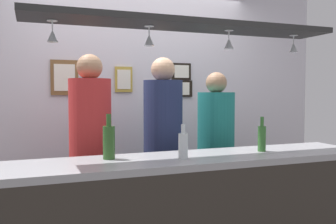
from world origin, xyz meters
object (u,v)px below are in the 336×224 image
object	(u,v)px
person_right_teal_shirt	(216,143)
bottle_soda_clear	(183,145)
bottle_beer_green_import	(262,138)
picture_frame_crest	(124,79)
person_left_red_shirt	(90,140)
picture_frame_lower_pair	(179,89)
picture_frame_upper_small	(181,72)
bottle_champagne_green	(109,141)
person_middle_navy_shirt	(163,138)
picture_frame_caricature	(64,78)

from	to	relation	value
person_right_teal_shirt	bottle_soda_clear	bearing A→B (deg)	-130.33
bottle_beer_green_import	picture_frame_crest	world-z (taller)	picture_frame_crest
person_left_red_shirt	bottle_beer_green_import	size ratio (longest dim) A/B	6.80
person_right_teal_shirt	picture_frame_lower_pair	world-z (taller)	person_right_teal_shirt
picture_frame_upper_small	person_left_red_shirt	bearing A→B (deg)	-147.28
bottle_champagne_green	picture_frame_crest	distance (m)	1.44
person_right_teal_shirt	bottle_champagne_green	xyz separation A→B (m)	(-1.11, -0.60, 0.15)
picture_frame_crest	person_middle_navy_shirt	bearing A→B (deg)	-75.88
person_left_red_shirt	bottle_beer_green_import	xyz separation A→B (m)	(1.17, -0.69, 0.05)
person_right_teal_shirt	picture_frame_crest	distance (m)	1.16
picture_frame_crest	picture_frame_lower_pair	xyz separation A→B (m)	(0.62, 0.00, -0.09)
bottle_beer_green_import	bottle_soda_clear	bearing A→B (deg)	-173.36
bottle_champagne_green	person_right_teal_shirt	bearing A→B (deg)	28.35
picture_frame_lower_pair	person_right_teal_shirt	bearing A→B (deg)	-83.73
bottle_champagne_green	picture_frame_caricature	world-z (taller)	picture_frame_caricature
bottle_soda_clear	person_right_teal_shirt	bearing A→B (deg)	49.67
person_left_red_shirt	bottle_champagne_green	bearing A→B (deg)	-87.10
picture_frame_crest	picture_frame_upper_small	bearing A→B (deg)	0.00
bottle_beer_green_import	person_middle_navy_shirt	bearing A→B (deg)	127.98
bottle_soda_clear	picture_frame_caricature	bearing A→B (deg)	113.22
person_right_teal_shirt	bottle_beer_green_import	world-z (taller)	person_right_teal_shirt
bottle_beer_green_import	bottle_champagne_green	xyz separation A→B (m)	(-1.13, 0.09, 0.01)
bottle_champagne_green	bottle_beer_green_import	bearing A→B (deg)	-4.42
picture_frame_caricature	picture_frame_lower_pair	xyz separation A→B (m)	(1.20, 0.00, -0.10)
person_left_red_shirt	picture_frame_crest	world-z (taller)	person_left_red_shirt
person_right_teal_shirt	bottle_soda_clear	xyz separation A→B (m)	(-0.65, -0.77, 0.12)
picture_frame_upper_small	picture_frame_crest	bearing A→B (deg)	180.00
picture_frame_upper_small	picture_frame_caricature	bearing A→B (deg)	180.00
person_right_teal_shirt	bottle_beer_green_import	size ratio (longest dim) A/B	6.33
person_left_red_shirt	picture_frame_caricature	bearing A→B (deg)	101.01
person_middle_navy_shirt	picture_frame_upper_small	bearing A→B (deg)	56.48
person_left_red_shirt	bottle_soda_clear	size ratio (longest dim) A/B	7.69
picture_frame_crest	person_left_red_shirt	bearing A→B (deg)	-122.72
bottle_champagne_green	picture_frame_caricature	distance (m)	1.39
picture_frame_lower_pair	person_middle_navy_shirt	bearing A→B (deg)	-122.19
person_left_red_shirt	bottle_champagne_green	size ratio (longest dim) A/B	5.90
bottle_champagne_green	picture_frame_lower_pair	world-z (taller)	picture_frame_lower_pair
person_middle_navy_shirt	bottle_champagne_green	size ratio (longest dim) A/B	5.87
bottle_champagne_green	bottle_soda_clear	distance (m)	0.49
bottle_beer_green_import	picture_frame_crest	size ratio (longest dim) A/B	1.00
picture_frame_caricature	picture_frame_upper_small	bearing A→B (deg)	0.00
picture_frame_caricature	picture_frame_lower_pair	distance (m)	1.21
person_left_red_shirt	picture_frame_lower_pair	world-z (taller)	person_left_red_shirt
bottle_soda_clear	picture_frame_crest	xyz separation A→B (m)	(-0.04, 1.47, 0.48)
bottle_beer_green_import	picture_frame_caricature	bearing A→B (deg)	133.11
person_right_teal_shirt	picture_frame_lower_pair	bearing A→B (deg)	96.27
bottle_champagne_green	picture_frame_upper_small	size ratio (longest dim) A/B	1.36
bottle_champagne_green	picture_frame_caricature	xyz separation A→B (m)	(-0.17, 1.30, 0.47)
person_right_teal_shirt	person_left_red_shirt	bearing A→B (deg)	180.00
person_left_red_shirt	bottle_soda_clear	xyz separation A→B (m)	(0.49, -0.77, 0.04)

